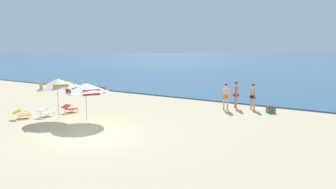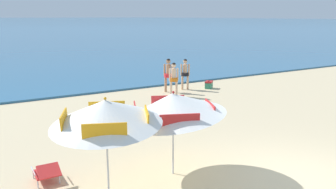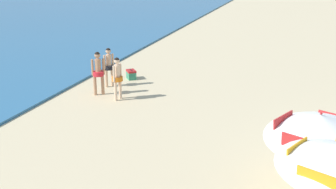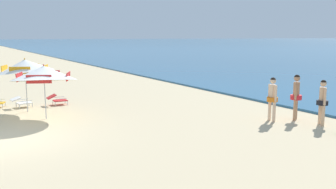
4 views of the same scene
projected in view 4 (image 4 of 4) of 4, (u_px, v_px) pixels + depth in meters
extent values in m
plane|color=#D1BA8E|center=(1.00, 141.00, 11.43)|extent=(800.00, 800.00, 0.00)
cylinder|color=silver|center=(26.00, 86.00, 15.73)|extent=(0.04, 0.04, 2.21)
cone|color=white|center=(25.00, 66.00, 15.60)|extent=(3.28, 3.28, 0.74)
cube|color=orange|center=(46.00, 68.00, 15.71)|extent=(0.77, 0.35, 0.29)
cube|color=orange|center=(30.00, 67.00, 16.43)|extent=(0.35, 0.77, 0.29)
cube|color=orange|center=(4.00, 69.00, 15.52)|extent=(0.77, 0.35, 0.29)
cube|color=orange|center=(20.00, 70.00, 14.80)|extent=(0.35, 0.77, 0.29)
sphere|color=orange|center=(25.00, 59.00, 15.55)|extent=(0.06, 0.06, 0.06)
cylinder|color=silver|center=(45.00, 93.00, 14.33)|extent=(0.04, 0.04, 2.06)
cone|color=white|center=(44.00, 73.00, 14.22)|extent=(3.10, 3.07, 0.89)
cube|color=red|center=(68.00, 76.00, 14.34)|extent=(0.84, 0.39, 0.31)
cube|color=red|center=(49.00, 74.00, 15.12)|extent=(0.39, 0.84, 0.31)
cube|color=red|center=(20.00, 77.00, 14.13)|extent=(0.84, 0.39, 0.31)
cube|color=red|center=(39.00, 79.00, 13.35)|extent=(0.39, 0.84, 0.31)
sphere|color=red|center=(43.00, 65.00, 14.17)|extent=(0.06, 0.06, 0.06)
cube|color=red|center=(60.00, 100.00, 17.47)|extent=(0.53, 0.60, 0.04)
cube|color=red|center=(51.00, 97.00, 17.25)|extent=(0.50, 0.40, 0.21)
cylinder|color=silver|center=(65.00, 101.00, 17.83)|extent=(0.03, 0.03, 0.18)
cylinder|color=silver|center=(68.00, 103.00, 17.41)|extent=(0.03, 0.03, 0.18)
cylinder|color=silver|center=(53.00, 102.00, 17.56)|extent=(0.03, 0.03, 0.18)
cylinder|color=silver|center=(55.00, 104.00, 17.14)|extent=(0.03, 0.03, 0.18)
cylinder|color=silver|center=(59.00, 97.00, 17.69)|extent=(0.03, 0.54, 0.02)
cylinder|color=silver|center=(61.00, 99.00, 17.21)|extent=(0.03, 0.54, 0.02)
cube|color=white|center=(24.00, 103.00, 16.84)|extent=(0.60, 0.67, 0.04)
cube|color=white|center=(16.00, 99.00, 16.59)|extent=(0.55, 0.48, 0.15)
cylinder|color=silver|center=(29.00, 104.00, 17.22)|extent=(0.03, 0.03, 0.18)
cylinder|color=silver|center=(32.00, 105.00, 16.83)|extent=(0.03, 0.03, 0.18)
cylinder|color=silver|center=(16.00, 105.00, 16.88)|extent=(0.03, 0.03, 0.18)
cylinder|color=silver|center=(19.00, 107.00, 16.49)|extent=(0.03, 0.03, 0.18)
cylinder|color=silver|center=(22.00, 99.00, 17.04)|extent=(0.10, 0.54, 0.02)
cylinder|color=silver|center=(26.00, 101.00, 16.60)|extent=(0.10, 0.54, 0.02)
cylinder|color=silver|center=(5.00, 104.00, 17.09)|extent=(0.03, 0.03, 0.18)
cylinder|color=silver|center=(3.00, 106.00, 16.61)|extent=(0.03, 0.03, 0.18)
cylinder|color=tan|center=(296.00, 108.00, 14.43)|extent=(0.12, 0.12, 0.85)
cylinder|color=tan|center=(295.00, 109.00, 14.16)|extent=(0.12, 0.12, 0.85)
cylinder|color=red|center=(296.00, 97.00, 14.22)|extent=(0.42, 0.42, 0.18)
cylinder|color=tan|center=(296.00, 90.00, 14.18)|extent=(0.23, 0.23, 0.60)
cylinder|color=tan|center=(297.00, 90.00, 14.37)|extent=(0.09, 0.09, 0.64)
cylinder|color=tan|center=(296.00, 91.00, 13.99)|extent=(0.09, 0.09, 0.64)
sphere|color=tan|center=(297.00, 78.00, 14.11)|extent=(0.23, 0.23, 0.23)
sphere|color=black|center=(297.00, 77.00, 14.11)|extent=(0.21, 0.21, 0.21)
cylinder|color=#D8A87F|center=(320.00, 113.00, 13.54)|extent=(0.12, 0.12, 0.80)
cylinder|color=#D8A87F|center=(323.00, 115.00, 13.26)|extent=(0.12, 0.12, 0.80)
cylinder|color=black|center=(322.00, 103.00, 13.33)|extent=(0.40, 0.40, 0.17)
cylinder|color=#D8A87F|center=(323.00, 95.00, 13.29)|extent=(0.22, 0.22, 0.57)
cylinder|color=#D8A87F|center=(321.00, 95.00, 13.49)|extent=(0.09, 0.09, 0.60)
cylinder|color=#D8A87F|center=(325.00, 97.00, 13.10)|extent=(0.09, 0.09, 0.60)
sphere|color=#D8A87F|center=(323.00, 83.00, 13.23)|extent=(0.22, 0.22, 0.22)
sphere|color=black|center=(324.00, 83.00, 13.22)|extent=(0.20, 0.20, 0.20)
cylinder|color=beige|center=(274.00, 111.00, 13.93)|extent=(0.12, 0.12, 0.81)
cylinder|color=beige|center=(270.00, 110.00, 14.20)|extent=(0.12, 0.12, 0.81)
cylinder|color=orange|center=(272.00, 99.00, 14.00)|extent=(0.41, 0.41, 0.17)
cylinder|color=beige|center=(273.00, 92.00, 13.95)|extent=(0.22, 0.22, 0.57)
cylinder|color=beige|center=(276.00, 93.00, 13.77)|extent=(0.09, 0.09, 0.61)
cylinder|color=beige|center=(269.00, 92.00, 14.15)|extent=(0.09, 0.09, 0.61)
sphere|color=beige|center=(273.00, 81.00, 13.89)|extent=(0.22, 0.22, 0.22)
sphere|color=black|center=(273.00, 80.00, 13.88)|extent=(0.20, 0.20, 0.20)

